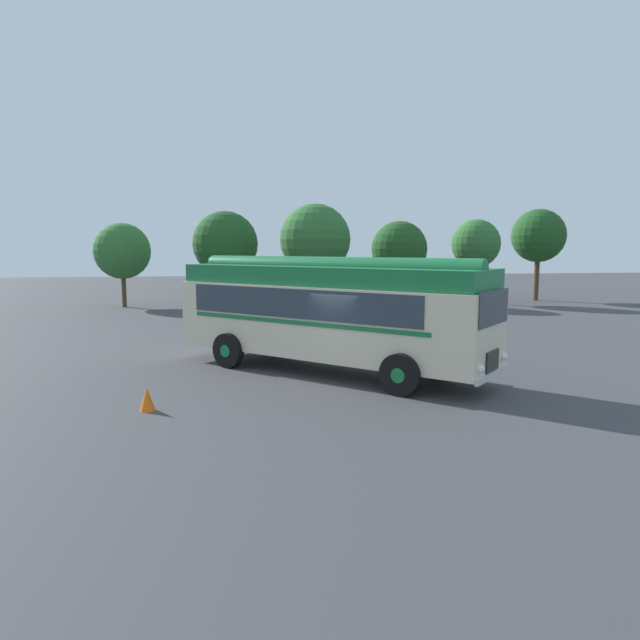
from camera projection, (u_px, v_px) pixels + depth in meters
The scene contains 13 objects.
ground_plane at pixel (351, 378), 16.53m from camera, with size 120.00×120.00×0.00m, color #3D3D3F.
vintage_bus at pixel (328, 310), 17.13m from camera, with size 8.96×8.76×3.49m.
car_near_left at pixel (238, 304), 29.37m from camera, with size 2.21×4.32×1.66m.
car_mid_left at pixel (295, 304), 29.47m from camera, with size 2.01×4.23×1.66m.
car_mid_right at pixel (344, 305), 29.18m from camera, with size 2.18×4.31×1.66m.
car_far_right at pixel (399, 304), 29.65m from camera, with size 2.37×4.39×1.66m.
tree_far_left at pixel (122, 250), 35.66m from camera, with size 3.49×3.49×5.27m.
tree_left_of_centre at pixel (227, 243), 35.92m from camera, with size 4.09×4.09×6.02m.
tree_centre at pixel (316, 238), 36.55m from camera, with size 4.56×4.56×6.53m.
tree_right_of_centre at pixel (399, 248), 37.32m from camera, with size 3.64×3.64×5.47m.
tree_far_right at pixel (477, 245), 38.06m from camera, with size 3.24×3.24×5.62m.
tree_extra_right at pixel (539, 236), 40.04m from camera, with size 3.72×3.72×6.42m.
traffic_cone at pixel (147, 399), 13.20m from camera, with size 0.36×0.36×0.55m, color orange.
Camera 1 is at (-3.48, -15.83, 3.78)m, focal length 32.00 mm.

